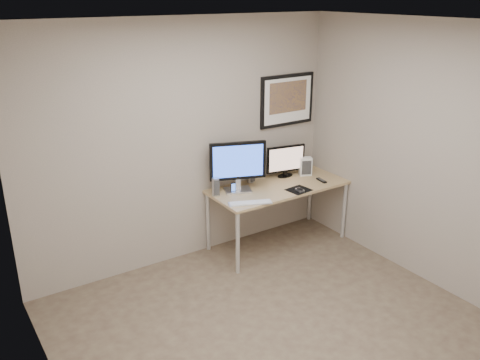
{
  "coord_description": "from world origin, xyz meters",
  "views": [
    {
      "loc": [
        -2.34,
        -2.92,
        2.82
      ],
      "look_at": [
        0.31,
        1.1,
        1.02
      ],
      "focal_mm": 38.0,
      "sensor_mm": 36.0,
      "label": 1
    }
  ],
  "objects_px": {
    "monitor_large": "(238,164)",
    "speaker_left": "(216,187)",
    "desk": "(278,191)",
    "monitor_tv": "(286,160)",
    "framed_art": "(287,100)",
    "fan_unit": "(305,166)",
    "speaker_right": "(251,174)",
    "keyboard": "(250,203)",
    "phone_dock": "(233,188)"
  },
  "relations": [
    {
      "from": "speaker_right",
      "to": "monitor_tv",
      "type": "bearing_deg",
      "value": -10.17
    },
    {
      "from": "framed_art",
      "to": "keyboard",
      "type": "distance_m",
      "value": 1.4
    },
    {
      "from": "desk",
      "to": "monitor_tv",
      "type": "relative_size",
      "value": 3.31
    },
    {
      "from": "monitor_large",
      "to": "speaker_left",
      "type": "height_order",
      "value": "monitor_large"
    },
    {
      "from": "speaker_left",
      "to": "speaker_right",
      "type": "distance_m",
      "value": 0.56
    },
    {
      "from": "desk",
      "to": "speaker_right",
      "type": "bearing_deg",
      "value": 126.45
    },
    {
      "from": "desk",
      "to": "phone_dock",
      "type": "xyz_separation_m",
      "value": [
        -0.55,
        0.09,
        0.13
      ]
    },
    {
      "from": "speaker_right",
      "to": "fan_unit",
      "type": "xyz_separation_m",
      "value": [
        0.69,
        -0.15,
        0.01
      ]
    },
    {
      "from": "framed_art",
      "to": "monitor_large",
      "type": "xyz_separation_m",
      "value": [
        -0.83,
        -0.21,
        -0.58
      ]
    },
    {
      "from": "keyboard",
      "to": "speaker_left",
      "type": "bearing_deg",
      "value": 137.52
    },
    {
      "from": "framed_art",
      "to": "fan_unit",
      "type": "xyz_separation_m",
      "value": [
        0.14,
        -0.21,
        -0.78
      ]
    },
    {
      "from": "monitor_tv",
      "to": "keyboard",
      "type": "xyz_separation_m",
      "value": [
        -0.82,
        -0.45,
        -0.2
      ]
    },
    {
      "from": "monitor_large",
      "to": "speaker_left",
      "type": "bearing_deg",
      "value": -165.29
    },
    {
      "from": "framed_art",
      "to": "monitor_tv",
      "type": "relative_size",
      "value": 1.55
    },
    {
      "from": "monitor_large",
      "to": "fan_unit",
      "type": "distance_m",
      "value": 0.99
    },
    {
      "from": "desk",
      "to": "monitor_large",
      "type": "relative_size",
      "value": 2.68
    },
    {
      "from": "framed_art",
      "to": "monitor_large",
      "type": "bearing_deg",
      "value": -165.48
    },
    {
      "from": "phone_dock",
      "to": "fan_unit",
      "type": "xyz_separation_m",
      "value": [
        1.05,
        0.03,
        0.05
      ]
    },
    {
      "from": "fan_unit",
      "to": "phone_dock",
      "type": "bearing_deg",
      "value": -153.78
    },
    {
      "from": "desk",
      "to": "keyboard",
      "type": "distance_m",
      "value": 0.62
    },
    {
      "from": "speaker_right",
      "to": "fan_unit",
      "type": "height_order",
      "value": "fan_unit"
    },
    {
      "from": "monitor_large",
      "to": "monitor_tv",
      "type": "bearing_deg",
      "value": 27.12
    },
    {
      "from": "framed_art",
      "to": "fan_unit",
      "type": "height_order",
      "value": "framed_art"
    },
    {
      "from": "monitor_tv",
      "to": "phone_dock",
      "type": "relative_size",
      "value": 3.83
    },
    {
      "from": "speaker_left",
      "to": "fan_unit",
      "type": "distance_m",
      "value": 1.24
    },
    {
      "from": "keyboard",
      "to": "speaker_right",
      "type": "bearing_deg",
      "value": 77.15
    },
    {
      "from": "monitor_tv",
      "to": "framed_art",
      "type": "bearing_deg",
      "value": 64.3
    },
    {
      "from": "keyboard",
      "to": "phone_dock",
      "type": "bearing_deg",
      "value": 110.72
    },
    {
      "from": "monitor_large",
      "to": "keyboard",
      "type": "distance_m",
      "value": 0.48
    },
    {
      "from": "monitor_tv",
      "to": "phone_dock",
      "type": "height_order",
      "value": "monitor_tv"
    },
    {
      "from": "desk",
      "to": "monitor_large",
      "type": "xyz_separation_m",
      "value": [
        -0.48,
        0.12,
        0.38
      ]
    },
    {
      "from": "desk",
      "to": "fan_unit",
      "type": "xyz_separation_m",
      "value": [
        0.49,
        0.12,
        0.17
      ]
    },
    {
      "from": "monitor_large",
      "to": "keyboard",
      "type": "xyz_separation_m",
      "value": [
        -0.08,
        -0.36,
        -0.31
      ]
    },
    {
      "from": "desk",
      "to": "phone_dock",
      "type": "bearing_deg",
      "value": 170.5
    },
    {
      "from": "framed_art",
      "to": "fan_unit",
      "type": "bearing_deg",
      "value": -56.21
    },
    {
      "from": "desk",
      "to": "fan_unit",
      "type": "distance_m",
      "value": 0.54
    },
    {
      "from": "fan_unit",
      "to": "monitor_large",
      "type": "bearing_deg",
      "value": -155.09
    },
    {
      "from": "desk",
      "to": "speaker_right",
      "type": "height_order",
      "value": "speaker_right"
    },
    {
      "from": "monitor_large",
      "to": "speaker_right",
      "type": "xyz_separation_m",
      "value": [
        0.28,
        0.16,
        -0.22
      ]
    },
    {
      "from": "monitor_large",
      "to": "monitor_tv",
      "type": "relative_size",
      "value": 1.23
    },
    {
      "from": "framed_art",
      "to": "speaker_left",
      "type": "relative_size",
      "value": 3.7
    },
    {
      "from": "framed_art",
      "to": "keyboard",
      "type": "xyz_separation_m",
      "value": [
        -0.91,
        -0.58,
        -0.88
      ]
    },
    {
      "from": "speaker_right",
      "to": "fan_unit",
      "type": "distance_m",
      "value": 0.71
    },
    {
      "from": "speaker_right",
      "to": "phone_dock",
      "type": "xyz_separation_m",
      "value": [
        -0.35,
        -0.18,
        -0.03
      ]
    },
    {
      "from": "speaker_right",
      "to": "phone_dock",
      "type": "distance_m",
      "value": 0.4
    },
    {
      "from": "framed_art",
      "to": "speaker_right",
      "type": "distance_m",
      "value": 0.97
    },
    {
      "from": "framed_art",
      "to": "speaker_left",
      "type": "height_order",
      "value": "framed_art"
    },
    {
      "from": "framed_art",
      "to": "monitor_tv",
      "type": "bearing_deg",
      "value": -126.63
    },
    {
      "from": "framed_art",
      "to": "monitor_tv",
      "type": "xyz_separation_m",
      "value": [
        -0.1,
        -0.13,
        -0.69
      ]
    },
    {
      "from": "speaker_right",
      "to": "speaker_left",
      "type": "bearing_deg",
      "value": -168.43
    }
  ]
}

